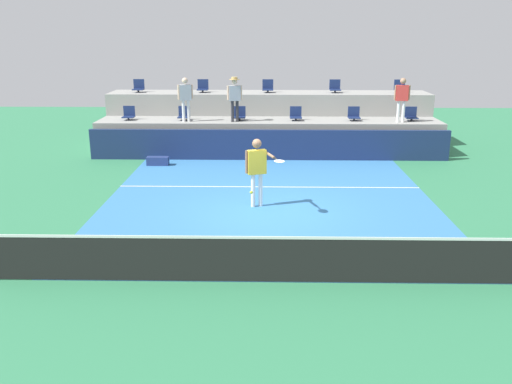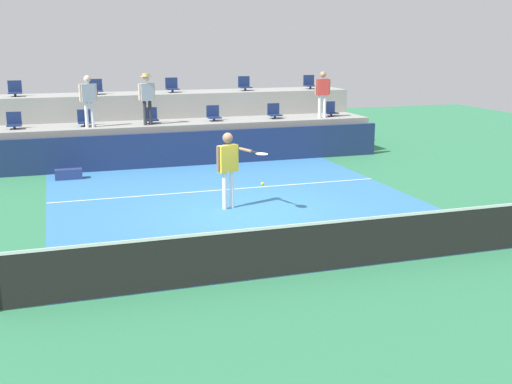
% 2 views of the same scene
% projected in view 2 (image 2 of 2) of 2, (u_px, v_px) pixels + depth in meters
% --- Properties ---
extents(ground_plane, '(40.00, 40.00, 0.00)m').
position_uv_depth(ground_plane, '(248.00, 213.00, 14.51)').
color(ground_plane, '#2D754C').
extents(court_inner_paint, '(9.00, 10.00, 0.01)m').
position_uv_depth(court_inner_paint, '(236.00, 203.00, 15.43)').
color(court_inner_paint, teal).
rests_on(court_inner_paint, ground_plane).
extents(court_service_line, '(9.00, 0.06, 0.00)m').
position_uv_depth(court_service_line, '(222.00, 190.00, 16.72)').
color(court_service_line, white).
rests_on(court_service_line, ground_plane).
extents(tennis_net, '(10.48, 0.08, 1.07)m').
position_uv_depth(tennis_net, '(318.00, 245.00, 10.70)').
color(tennis_net, black).
rests_on(tennis_net, ground_plane).
extents(sponsor_backboard, '(13.00, 0.16, 1.10)m').
position_uv_depth(sponsor_backboard, '(193.00, 148.00, 19.92)').
color(sponsor_backboard, navy).
rests_on(sponsor_backboard, ground_plane).
extents(seating_tier_lower, '(13.00, 1.80, 1.25)m').
position_uv_depth(seating_tier_lower, '(184.00, 140.00, 21.10)').
color(seating_tier_lower, gray).
rests_on(seating_tier_lower, ground_plane).
extents(seating_tier_upper, '(13.00, 1.80, 2.10)m').
position_uv_depth(seating_tier_upper, '(174.00, 121.00, 22.66)').
color(seating_tier_upper, gray).
rests_on(seating_tier_upper, ground_plane).
extents(stadium_chair_lower_far_left, '(0.44, 0.40, 0.52)m').
position_uv_depth(stadium_chair_lower_far_left, '(14.00, 122.00, 19.23)').
color(stadium_chair_lower_far_left, '#2D2D33').
rests_on(stadium_chair_lower_far_left, seating_tier_lower).
extents(stadium_chair_lower_left, '(0.44, 0.40, 0.52)m').
position_uv_depth(stadium_chair_lower_left, '(85.00, 119.00, 19.87)').
color(stadium_chair_lower_left, '#2D2D33').
rests_on(stadium_chair_lower_left, seating_tier_lower).
extents(stadium_chair_lower_mid_left, '(0.44, 0.40, 0.52)m').
position_uv_depth(stadium_chair_lower_mid_left, '(151.00, 117.00, 20.50)').
color(stadium_chair_lower_mid_left, '#2D2D33').
rests_on(stadium_chair_lower_mid_left, seating_tier_lower).
extents(stadium_chair_lower_mid_right, '(0.44, 0.40, 0.52)m').
position_uv_depth(stadium_chair_lower_mid_right, '(213.00, 114.00, 21.14)').
color(stadium_chair_lower_mid_right, '#2D2D33').
rests_on(stadium_chair_lower_mid_right, seating_tier_lower).
extents(stadium_chair_lower_right, '(0.44, 0.40, 0.52)m').
position_uv_depth(stadium_chair_lower_right, '(274.00, 112.00, 21.81)').
color(stadium_chair_lower_right, '#2D2D33').
rests_on(stadium_chair_lower_right, seating_tier_lower).
extents(stadium_chair_lower_far_right, '(0.44, 0.40, 0.52)m').
position_uv_depth(stadium_chair_lower_far_right, '(330.00, 110.00, 22.46)').
color(stadium_chair_lower_far_right, '#2D2D33').
rests_on(stadium_chair_lower_far_right, seating_tier_lower).
extents(stadium_chair_upper_far_left, '(0.44, 0.40, 0.52)m').
position_uv_depth(stadium_chair_upper_far_left, '(15.00, 90.00, 20.69)').
color(stadium_chair_upper_far_left, '#2D2D33').
rests_on(stadium_chair_upper_far_left, seating_tier_upper).
extents(stadium_chair_upper_left, '(0.44, 0.40, 0.52)m').
position_uv_depth(stadium_chair_upper_left, '(96.00, 88.00, 21.48)').
color(stadium_chair_upper_left, '#2D2D33').
rests_on(stadium_chair_upper_left, seating_tier_upper).
extents(stadium_chair_upper_center, '(0.44, 0.40, 0.52)m').
position_uv_depth(stadium_chair_upper_center, '(172.00, 86.00, 22.28)').
color(stadium_chair_upper_center, '#2D2D33').
rests_on(stadium_chair_upper_center, seating_tier_upper).
extents(stadium_chair_upper_right, '(0.44, 0.40, 0.52)m').
position_uv_depth(stadium_chair_upper_right, '(245.00, 85.00, 23.11)').
color(stadium_chair_upper_right, '#2D2D33').
rests_on(stadium_chair_upper_right, seating_tier_upper).
extents(stadium_chair_upper_far_right, '(0.44, 0.40, 0.52)m').
position_uv_depth(stadium_chair_upper_far_right, '(310.00, 83.00, 23.90)').
color(stadium_chair_upper_far_right, '#2D2D33').
rests_on(stadium_chair_upper_far_right, seating_tier_upper).
extents(tennis_player, '(1.05, 1.17, 1.83)m').
position_uv_depth(tennis_player, '(229.00, 162.00, 14.62)').
color(tennis_player, white).
rests_on(tennis_player, ground_plane).
extents(spectator_in_white, '(0.57, 0.27, 1.62)m').
position_uv_depth(spectator_in_white, '(88.00, 96.00, 19.37)').
color(spectator_in_white, white).
rests_on(spectator_in_white, seating_tier_lower).
extents(spectator_with_hat, '(0.57, 0.45, 1.65)m').
position_uv_depth(spectator_with_hat, '(147.00, 94.00, 19.91)').
color(spectator_with_hat, '#2D2D33').
rests_on(spectator_with_hat, seating_tier_lower).
extents(spectator_in_grey, '(0.57, 0.23, 1.62)m').
position_uv_depth(spectator_in_grey, '(323.00, 90.00, 21.77)').
color(spectator_in_grey, white).
rests_on(spectator_in_grey, seating_tier_lower).
extents(tennis_ball, '(0.07, 0.07, 0.07)m').
position_uv_depth(tennis_ball, '(263.00, 184.00, 12.06)').
color(tennis_ball, '#CCE033').
extents(equipment_bag, '(0.76, 0.28, 0.30)m').
position_uv_depth(equipment_bag, '(69.00, 174.00, 18.00)').
color(equipment_bag, navy).
rests_on(equipment_bag, ground_plane).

